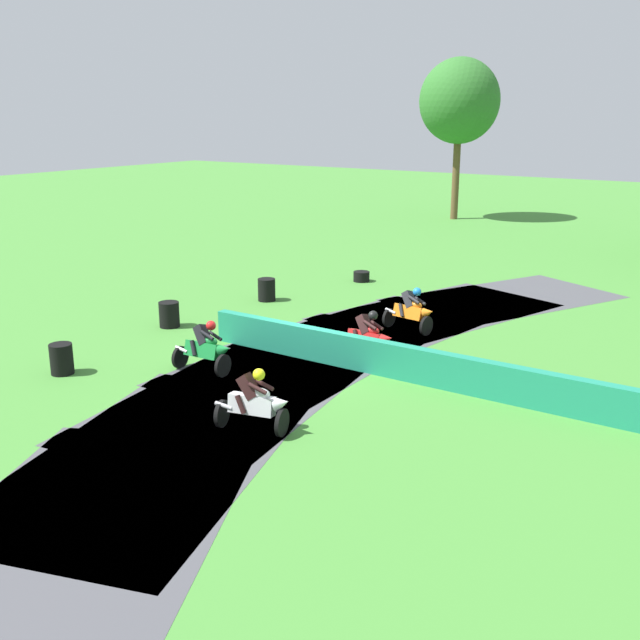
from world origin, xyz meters
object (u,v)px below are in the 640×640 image
Objects in this scene: tire_stack_near at (361,276)px; tire_stack_mid_b at (169,314)px; motorcycle_chase_red at (368,337)px; tire_stack_far at (62,359)px; motorcycle_lead_orange at (412,311)px; motorcycle_trailing_green at (206,348)px; motorcycle_fourth_white at (255,402)px; tire_stack_mid_a at (267,290)px.

tire_stack_near is 0.80× the size of tire_stack_mid_b.
motorcycle_chase_red reaches higher than tire_stack_far.
motorcycle_lead_orange reaches higher than motorcycle_trailing_green.
tire_stack_near is (-4.77, 5.06, -0.44)m from motorcycle_lead_orange.
tire_stack_mid_b is (-7.18, 4.69, -0.26)m from motorcycle_fourth_white.
motorcycle_fourth_white is at bearing -85.59° from motorcycle_lead_orange.
motorcycle_lead_orange is 1.02× the size of motorcycle_fourth_white.
motorcycle_lead_orange reaches higher than tire_stack_mid_a.
tire_stack_far is at bearing -138.21° from motorcycle_chase_red.
motorcycle_trailing_green is 1.00× the size of motorcycle_fourth_white.
motorcycle_fourth_white is 2.62× the size of tire_stack_near.
tire_stack_near is at bearing 111.78° from motorcycle_fourth_white.
motorcycle_lead_orange is at bearing -46.66° from tire_stack_near.
motorcycle_chase_red reaches higher than tire_stack_mid_a.
tire_stack_far is at bearing -123.98° from motorcycle_lead_orange.
tire_stack_near is (-2.01, 11.35, -0.44)m from motorcycle_trailing_green.
motorcycle_fourth_white is at bearing -68.22° from tire_stack_near.
motorcycle_fourth_white is (0.66, -8.53, 0.02)m from motorcycle_lead_orange.
motorcycle_trailing_green is at bearing 146.84° from motorcycle_fourth_white.
tire_stack_mid_a is at bearing -105.31° from tire_stack_near.
motorcycle_lead_orange reaches higher than tire_stack_mid_b.
motorcycle_lead_orange is 2.14× the size of tire_stack_mid_a.
tire_stack_mid_a and tire_stack_mid_b have the same top height.
tire_stack_mid_b is (-6.79, -0.69, -0.25)m from motorcycle_chase_red.
motorcycle_trailing_green reaches higher than tire_stack_near.
tire_stack_mid_b is (-0.50, -4.34, -0.00)m from tire_stack_mid_a.
tire_stack_mid_a is 1.00× the size of tire_stack_far.
motorcycle_trailing_green is 2.10× the size of tire_stack_far.
motorcycle_trailing_green is (-2.76, -6.30, -0.00)m from motorcycle_lead_orange.
tire_stack_mid_a is (-3.26, 6.80, -0.24)m from motorcycle_trailing_green.
motorcycle_trailing_green is at bearing -113.68° from motorcycle_lead_orange.
motorcycle_trailing_green is 4.50m from tire_stack_mid_b.
tire_stack_mid_a is at bearing 175.19° from motorcycle_lead_orange.
motorcycle_fourth_white is at bearing -33.16° from motorcycle_trailing_green.
tire_stack_far is at bearing -88.19° from tire_stack_mid_a.
motorcycle_chase_red is 7.27m from tire_stack_mid_a.
motorcycle_chase_red is at bearing -58.43° from tire_stack_near.
motorcycle_fourth_white is 2.10× the size of tire_stack_mid_a.
tire_stack_near is (-5.43, 13.59, -0.46)m from motorcycle_fourth_white.
motorcycle_chase_red is at bearing 46.16° from motorcycle_trailing_green.
tire_stack_mid_a is at bearing 126.45° from motorcycle_fourth_white.
motorcycle_fourth_white is 2.10× the size of tire_stack_mid_b.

